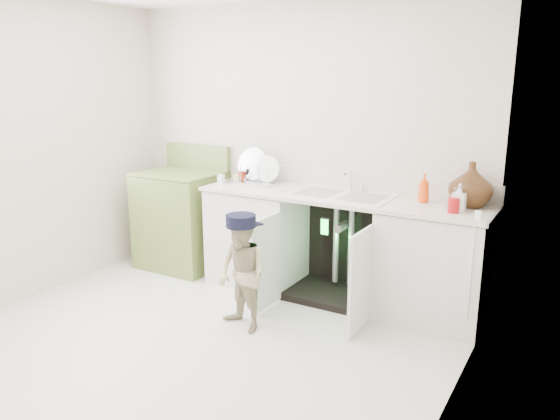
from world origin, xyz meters
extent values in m
plane|color=beige|center=(0.00, 0.00, 0.00)|extent=(3.50, 3.50, 0.00)
cube|color=beige|center=(0.00, 1.50, 1.25)|extent=(3.50, 2.50, 0.02)
cube|color=beige|center=(-1.75, 0.00, 1.25)|extent=(2.50, 3.00, 0.02)
cube|color=beige|center=(1.75, 0.00, 1.25)|extent=(2.50, 3.00, 0.02)
cube|color=silver|center=(-0.25, 1.20, 0.43)|extent=(0.80, 0.60, 0.86)
cube|color=silver|center=(1.35, 1.20, 0.43)|extent=(0.80, 0.60, 0.86)
cube|color=black|center=(0.55, 1.47, 0.43)|extent=(0.80, 0.06, 0.86)
cube|color=black|center=(0.55, 1.20, 0.03)|extent=(0.80, 0.60, 0.06)
cylinder|color=gray|center=(0.48, 1.30, 0.45)|extent=(0.05, 0.05, 0.70)
cylinder|color=gray|center=(0.62, 1.30, 0.45)|extent=(0.05, 0.05, 0.70)
cylinder|color=gray|center=(0.55, 1.25, 0.62)|extent=(0.07, 0.18, 0.07)
cube|color=silver|center=(0.15, 0.70, 0.40)|extent=(0.03, 0.40, 0.76)
cube|color=silver|center=(0.95, 0.70, 0.40)|extent=(0.02, 0.40, 0.76)
cube|color=white|center=(0.55, 1.20, 0.89)|extent=(2.44, 0.64, 0.03)
cube|color=white|center=(0.55, 1.49, 0.98)|extent=(2.44, 0.02, 0.15)
cube|color=white|center=(0.55, 1.20, 0.90)|extent=(0.85, 0.55, 0.02)
cube|color=gray|center=(0.34, 1.20, 0.91)|extent=(0.34, 0.40, 0.01)
cube|color=gray|center=(0.76, 1.20, 0.91)|extent=(0.34, 0.40, 0.01)
cylinder|color=silver|center=(0.55, 1.42, 0.99)|extent=(0.03, 0.03, 0.17)
cylinder|color=silver|center=(0.55, 1.36, 1.06)|extent=(0.02, 0.14, 0.02)
cylinder|color=silver|center=(0.66, 1.42, 0.94)|extent=(0.04, 0.04, 0.06)
cylinder|color=white|center=(1.68, 0.89, 0.55)|extent=(0.01, 0.01, 0.70)
cube|color=white|center=(1.68, 0.98, 0.93)|extent=(0.04, 0.02, 0.06)
cube|color=silver|center=(-0.35, 1.32, 0.91)|extent=(0.49, 0.33, 0.02)
cylinder|color=silver|center=(-0.40, 1.34, 1.00)|extent=(0.30, 0.11, 0.29)
cylinder|color=white|center=(-0.22, 1.32, 0.99)|extent=(0.24, 0.06, 0.24)
cylinder|color=silver|center=(-0.55, 1.22, 0.99)|extent=(0.01, 0.01, 0.14)
cylinder|color=silver|center=(-0.45, 1.22, 0.99)|extent=(0.01, 0.01, 0.14)
cylinder|color=silver|center=(-0.35, 1.22, 0.99)|extent=(0.01, 0.01, 0.14)
cylinder|color=silver|center=(-0.25, 1.22, 0.99)|extent=(0.01, 0.01, 0.14)
cylinder|color=silver|center=(-0.16, 1.22, 0.99)|extent=(0.01, 0.01, 0.14)
imported|color=#462B14|center=(1.55, 1.34, 1.07)|extent=(0.32, 0.32, 0.34)
imported|color=#FC490D|center=(1.21, 1.30, 1.01)|extent=(0.09, 0.09, 0.23)
imported|color=white|center=(1.51, 1.14, 1.00)|extent=(0.09, 0.09, 0.20)
cylinder|color=#AA0E12|center=(1.49, 1.08, 0.96)|extent=(0.08, 0.08, 0.11)
cylinder|color=#B42C0F|center=(-0.49, 1.28, 0.95)|extent=(0.05, 0.05, 0.10)
cylinder|color=#C4BD8F|center=(-0.48, 1.20, 0.94)|extent=(0.06, 0.06, 0.08)
cylinder|color=black|center=(-0.43, 1.32, 0.96)|extent=(0.04, 0.04, 0.12)
cube|color=silver|center=(-0.58, 1.10, 0.95)|extent=(0.05, 0.05, 0.09)
cube|color=olive|center=(-1.13, 1.18, 0.46)|extent=(0.76, 0.65, 0.92)
cube|color=olive|center=(-1.13, 1.18, 0.94)|extent=(0.76, 0.65, 0.02)
cube|color=olive|center=(-1.13, 1.46, 1.07)|extent=(0.76, 0.06, 0.24)
cylinder|color=black|center=(-1.32, 1.02, 0.93)|extent=(0.17, 0.17, 0.02)
cylinder|color=silver|center=(-1.32, 1.02, 0.95)|extent=(0.20, 0.20, 0.01)
cylinder|color=black|center=(-1.32, 1.33, 0.93)|extent=(0.17, 0.17, 0.02)
cylinder|color=silver|center=(-1.32, 1.33, 0.95)|extent=(0.20, 0.20, 0.01)
cylinder|color=black|center=(-0.94, 1.02, 0.93)|extent=(0.17, 0.17, 0.02)
cylinder|color=silver|center=(-0.94, 1.02, 0.95)|extent=(0.20, 0.20, 0.01)
cylinder|color=black|center=(-0.94, 1.33, 0.93)|extent=(0.17, 0.17, 0.02)
cylinder|color=silver|center=(-0.94, 1.33, 0.95)|extent=(0.20, 0.20, 0.01)
imported|color=#C0B38A|center=(0.18, 0.30, 0.43)|extent=(0.50, 0.44, 0.87)
cylinder|color=black|center=(0.18, 0.30, 0.84)|extent=(0.28, 0.28, 0.09)
cube|color=black|center=(0.21, 0.40, 0.80)|extent=(0.19, 0.14, 0.01)
cube|color=black|center=(0.58, 0.86, 0.72)|extent=(0.07, 0.01, 0.14)
cube|color=#26F23F|center=(0.58, 0.85, 0.72)|extent=(0.06, 0.00, 0.12)
camera|label=1|loc=(2.33, -2.83, 1.87)|focal=35.00mm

